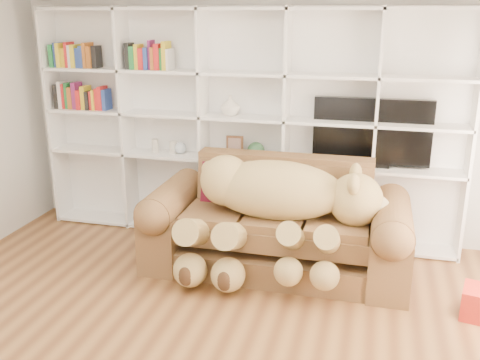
# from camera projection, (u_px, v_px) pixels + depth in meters

# --- Properties ---
(floor) EXTENTS (5.00, 5.00, 0.00)m
(floor) POSITION_uv_depth(u_px,v_px,m) (165.00, 360.00, 3.77)
(floor) COLOR brown
(floor) RESTS_ON ground
(wall_back) EXTENTS (5.00, 0.02, 2.70)m
(wall_back) POSITION_uv_depth(u_px,v_px,m) (249.00, 109.00, 5.67)
(wall_back) COLOR silver
(wall_back) RESTS_ON floor
(bookshelf) EXTENTS (4.43, 0.35, 2.40)m
(bookshelf) POSITION_uv_depth(u_px,v_px,m) (223.00, 115.00, 5.61)
(bookshelf) COLOR white
(bookshelf) RESTS_ON floor
(sofa) EXTENTS (2.41, 1.04, 1.01)m
(sofa) POSITION_uv_depth(u_px,v_px,m) (277.00, 229.00, 5.04)
(sofa) COLOR brown
(sofa) RESTS_ON floor
(teddy_bear) EXTENTS (1.81, 0.99, 1.05)m
(teddy_bear) POSITION_uv_depth(u_px,v_px,m) (275.00, 204.00, 4.75)
(teddy_bear) COLOR tan
(teddy_bear) RESTS_ON sofa
(throw_pillow) EXTENTS (0.43, 0.24, 0.45)m
(throw_pillow) POSITION_uv_depth(u_px,v_px,m) (224.00, 184.00, 5.23)
(throw_pillow) COLOR maroon
(throw_pillow) RESTS_ON sofa
(tv) EXTENTS (1.15, 0.18, 0.68)m
(tv) POSITION_uv_depth(u_px,v_px,m) (372.00, 133.00, 5.27)
(tv) COLOR black
(tv) RESTS_ON bookshelf
(picture_frame) EXTENTS (0.18, 0.03, 0.22)m
(picture_frame) POSITION_uv_depth(u_px,v_px,m) (235.00, 146.00, 5.62)
(picture_frame) COLOR #51321B
(picture_frame) RESTS_ON bookshelf
(green_vase) EXTENTS (0.18, 0.18, 0.18)m
(green_vase) POSITION_uv_depth(u_px,v_px,m) (256.00, 151.00, 5.58)
(green_vase) COLOR #2E5935
(green_vase) RESTS_ON bookshelf
(figurine_tall) EXTENTS (0.08, 0.08, 0.15)m
(figurine_tall) POSITION_uv_depth(u_px,v_px,m) (155.00, 146.00, 5.85)
(figurine_tall) COLOR beige
(figurine_tall) RESTS_ON bookshelf
(figurine_short) EXTENTS (0.08, 0.08, 0.14)m
(figurine_short) POSITION_uv_depth(u_px,v_px,m) (173.00, 147.00, 5.80)
(figurine_short) COLOR beige
(figurine_short) RESTS_ON bookshelf
(snow_globe) EXTENTS (0.13, 0.13, 0.13)m
(snow_globe) POSITION_uv_depth(u_px,v_px,m) (180.00, 148.00, 5.78)
(snow_globe) COLOR silver
(snow_globe) RESTS_ON bookshelf
(shelf_vase) EXTENTS (0.20, 0.20, 0.21)m
(shelf_vase) POSITION_uv_depth(u_px,v_px,m) (230.00, 105.00, 5.50)
(shelf_vase) COLOR silver
(shelf_vase) RESTS_ON bookshelf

